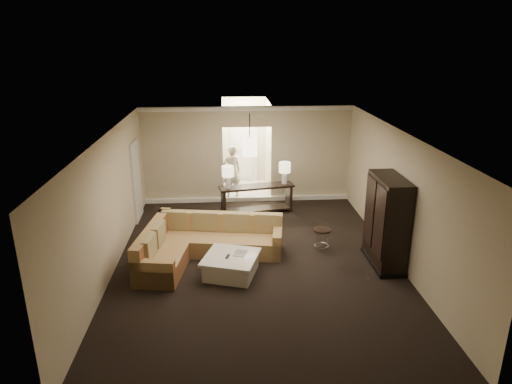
{
  "coord_description": "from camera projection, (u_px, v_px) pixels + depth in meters",
  "views": [
    {
      "loc": [
        -0.64,
        -8.79,
        4.63
      ],
      "look_at": [
        0.06,
        1.2,
        1.21
      ],
      "focal_mm": 32.0,
      "sensor_mm": 36.0,
      "label": 1
    }
  ],
  "objects": [
    {
      "name": "table_lamp_left",
      "position": [
        228.0,
        173.0,
        12.08
      ],
      "size": [
        0.32,
        0.32,
        0.6
      ],
      "color": "white",
      "rests_on": "console_table"
    },
    {
      "name": "sectional_sofa",
      "position": [
        201.0,
        243.0,
        9.97
      ],
      "size": [
        3.15,
        2.38,
        0.85
      ],
      "rotation": [
        0.0,
        0.0,
        -0.15
      ],
      "color": "brown",
      "rests_on": "ground"
    },
    {
      "name": "ceiling",
      "position": [
        257.0,
        135.0,
        8.93
      ],
      "size": [
        6.0,
        8.0,
        0.02
      ],
      "primitive_type": "cube",
      "color": "silver",
      "rests_on": "wall_back"
    },
    {
      "name": "coffee_table",
      "position": [
        231.0,
        265.0,
        9.3
      ],
      "size": [
        1.31,
        1.31,
        0.44
      ],
      "rotation": [
        0.0,
        0.0,
        -0.3
      ],
      "color": "silver",
      "rests_on": "ground"
    },
    {
      "name": "person",
      "position": [
        232.0,
        169.0,
        13.58
      ],
      "size": [
        0.75,
        0.63,
        1.78
      ],
      "primitive_type": "imported",
      "rotation": [
        0.0,
        0.0,
        3.5
      ],
      "color": "beige",
      "rests_on": "ground"
    },
    {
      "name": "wall_right",
      "position": [
        399.0,
        199.0,
        9.58
      ],
      "size": [
        0.04,
        8.0,
        2.8
      ],
      "primitive_type": "cube",
      "color": "beige",
      "rests_on": "ground"
    },
    {
      "name": "baseboard",
      "position": [
        248.0,
        199.0,
        13.54
      ],
      "size": [
        6.0,
        0.1,
        0.12
      ],
      "primitive_type": "cube",
      "color": "white",
      "rests_on": "ground"
    },
    {
      "name": "foyer",
      "position": [
        245.0,
        147.0,
        14.46
      ],
      "size": [
        1.44,
        2.02,
        2.8
      ],
      "color": "silver",
      "rests_on": "ground"
    },
    {
      "name": "armoire",
      "position": [
        386.0,
        224.0,
        9.52
      ],
      "size": [
        0.58,
        1.35,
        1.94
      ],
      "color": "black",
      "rests_on": "ground"
    },
    {
      "name": "crown_molding",
      "position": [
        247.0,
        109.0,
        12.68
      ],
      "size": [
        6.0,
        0.1,
        0.12
      ],
      "primitive_type": "cube",
      "color": "white",
      "rests_on": "wall_back"
    },
    {
      "name": "wall_back",
      "position": [
        247.0,
        155.0,
        13.16
      ],
      "size": [
        6.0,
        0.04,
        2.8
      ],
      "primitive_type": "cube",
      "color": "beige",
      "rests_on": "ground"
    },
    {
      "name": "pendant_light",
      "position": [
        250.0,
        146.0,
        11.75
      ],
      "size": [
        0.38,
        0.38,
        1.09
      ],
      "color": "black",
      "rests_on": "ceiling"
    },
    {
      "name": "ground",
      "position": [
        257.0,
        263.0,
        9.83
      ],
      "size": [
        8.0,
        8.0,
        0.0
      ],
      "primitive_type": "plane",
      "color": "black",
      "rests_on": "ground"
    },
    {
      "name": "wall_left",
      "position": [
        109.0,
        206.0,
        9.18
      ],
      "size": [
        0.04,
        8.0,
        2.8
      ],
      "primitive_type": "cube",
      "color": "beige",
      "rests_on": "ground"
    },
    {
      "name": "wall_front",
      "position": [
        281.0,
        314.0,
        5.6
      ],
      "size": [
        6.0,
        0.04,
        2.8
      ],
      "primitive_type": "cube",
      "color": "beige",
      "rests_on": "ground"
    },
    {
      "name": "drink_table",
      "position": [
        322.0,
        235.0,
        10.37
      ],
      "size": [
        0.4,
        0.4,
        0.5
      ],
      "rotation": [
        0.0,
        0.0,
        0.05
      ],
      "color": "black",
      "rests_on": "ground"
    },
    {
      "name": "table_lamp_right",
      "position": [
        285.0,
        169.0,
        12.44
      ],
      "size": [
        0.32,
        0.32,
        0.6
      ],
      "color": "white",
      "rests_on": "console_table"
    },
    {
      "name": "side_door",
      "position": [
        137.0,
        181.0,
        11.94
      ],
      "size": [
        0.05,
        0.9,
        2.1
      ],
      "primitive_type": "cube",
      "color": "silver",
      "rests_on": "ground"
    },
    {
      "name": "console_table",
      "position": [
        257.0,
        197.0,
        12.5
      ],
      "size": [
        2.09,
        0.81,
        0.79
      ],
      "rotation": [
        0.0,
        0.0,
        0.18
      ],
      "color": "black",
      "rests_on": "ground"
    }
  ]
}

